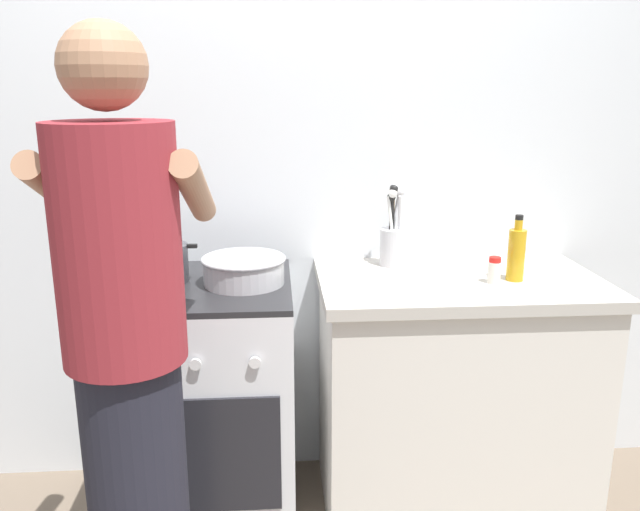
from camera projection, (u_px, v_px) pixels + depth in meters
name	position (u px, v px, depth m)	size (l,w,h in m)	color
back_wall	(351.00, 168.00, 2.48)	(3.20, 0.10, 2.50)	silver
countertop	(453.00, 393.00, 2.37)	(1.00, 0.60, 0.90)	silver
stove_range	(209.00, 402.00, 2.31)	(0.60, 0.62, 0.90)	silver
pot	(163.00, 263.00, 2.20)	(0.24, 0.18, 0.13)	#38383D
mixing_bowl	(244.00, 269.00, 2.18)	(0.29, 0.29, 0.09)	#B7B7BC
utensil_crock	(393.00, 239.00, 2.39)	(0.10, 0.10, 0.31)	silver
spice_bottle	(494.00, 270.00, 2.19)	(0.04, 0.04, 0.09)	silver
oil_bottle	(516.00, 253.00, 2.21)	(0.06, 0.06, 0.23)	gold
person	(129.00, 372.00, 1.60)	(0.41, 0.50, 1.70)	black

